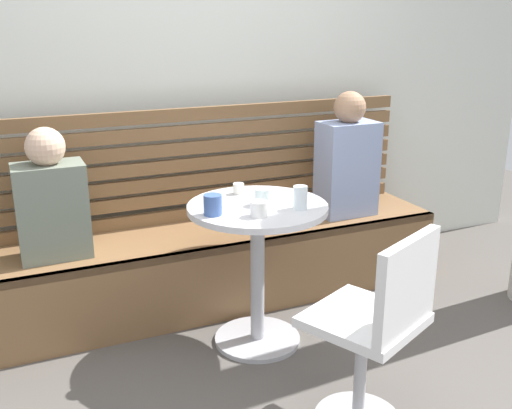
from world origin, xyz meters
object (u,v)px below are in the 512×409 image
Objects in this scene: white_chair at (378,326)px; person_child_left at (51,201)px; cup_ceramic_white at (259,209)px; cup_glass_short at (263,197)px; cup_mug_blue at (213,205)px; booth_bench at (215,266)px; cafe_table at (257,248)px; cup_espresso_small at (239,189)px; person_adult at (347,160)px; cup_water_clear at (300,198)px.

white_chair is 1.69m from person_child_left.
cup_ceramic_white is at bearing -37.96° from person_child_left.
person_child_left is 1.05m from cup_glass_short.
white_chair is at bearing -62.25° from cup_mug_blue.
booth_bench is 0.60m from cafe_table.
person_child_left reaches higher than cup_mug_blue.
white_chair is 15.18× the size of cup_espresso_small.
person_adult is (0.81, 0.48, 0.26)m from cafe_table.
booth_bench is 3.18× the size of white_chair.
person_child_left is at bearing 142.04° from cup_ceramic_white.
booth_bench is 33.75× the size of cup_ceramic_white.
white_chair is at bearing -81.09° from cup_glass_short.
person_child_left is (-1.05, 1.30, 0.27)m from white_chair.
cup_mug_blue is 1.70× the size of cup_espresso_small.
person_child_left is at bearing 162.08° from cup_espresso_small.
person_adult reaches higher than cafe_table.
white_chair reaches higher than cup_ceramic_white.
person_adult is at bearing -2.22° from booth_bench.
cup_water_clear is at bearing 89.14° from white_chair.
cafe_table is 0.97m from person_adult.
cup_water_clear is (-0.65, -0.62, 0.02)m from person_adult.
person_adult is 6.81× the size of cup_water_clear.
cup_water_clear is (0.01, 0.67, 0.33)m from white_chair.
cup_ceramic_white is (0.18, -0.10, -0.01)m from cup_mug_blue.
cafe_table is at bearing -85.90° from booth_bench.
cup_glass_short reaches higher than cup_ceramic_white.
cup_espresso_small reaches higher than cafe_table.
cafe_table is at bearing -149.16° from person_adult.
cafe_table is 0.99× the size of person_adult.
person_child_left reaches higher than white_chair.
cup_mug_blue is 0.27m from cup_glass_short.
white_chair is at bearing -81.01° from cup_espresso_small.
cup_glass_short is at bearing -28.78° from person_child_left.
person_child_left reaches higher than cup_glass_short.
cup_mug_blue is 1.19× the size of cup_glass_short.
cup_glass_short is (0.09, 0.15, 0.01)m from cup_ceramic_white.
person_adult reaches higher than cup_mug_blue.
cup_water_clear reaches higher than cup_glass_short.
white_chair is 7.73× the size of cup_water_clear.
cup_mug_blue is 0.35m from cup_espresso_small.
booth_bench is 4.09× the size of person_child_left.
person_child_left reaches higher than cup_espresso_small.
cup_mug_blue is at bearing 117.75° from white_chair.
cup_water_clear is at bearing -41.41° from cafe_table.
cup_mug_blue is at bearing -131.70° from cup_espresso_small.
booth_bench is at bearing 177.78° from person_adult.
cup_espresso_small is 0.70× the size of cup_ceramic_white.
cafe_table is 0.37m from cup_mug_blue.
cup_water_clear is at bearing -42.89° from cup_glass_short.
cup_glass_short is at bearing 9.13° from cup_mug_blue.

